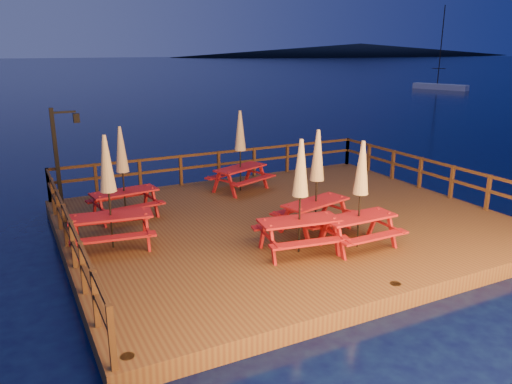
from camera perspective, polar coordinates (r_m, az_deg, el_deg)
ground at (r=14.54m, az=3.28°, el=-4.56°), size 500.00×500.00×0.00m
deck at (r=14.47m, az=3.30°, el=-3.82°), size 12.00×10.00×0.40m
deck_piles at (r=14.65m, az=3.27°, el=-5.66°), size 11.44×9.44×1.40m
railing at (r=15.67m, az=0.08°, el=1.48°), size 11.80×9.75×1.10m
lamp_post at (r=16.60m, az=-21.42°, el=4.84°), size 0.85×0.18×3.00m
headland_right at (r=308.63m, az=11.86°, el=15.63°), size 230.40×86.40×7.00m
sailboat at (r=67.85m, az=20.29°, el=11.21°), size 3.21×6.91×10.21m
picnic_table_0 at (r=16.88m, az=-1.81°, el=4.85°), size 2.36×2.17×2.74m
picnic_table_1 at (r=11.70m, az=5.06°, el=-0.35°), size 2.15×1.86×2.76m
picnic_table_2 at (r=12.42m, az=-16.50°, el=0.14°), size 2.17×1.88×2.81m
picnic_table_3 at (r=13.16m, az=6.95°, el=1.43°), size 2.24×1.99×2.74m
picnic_table_4 at (r=12.25m, az=11.83°, el=-0.13°), size 1.87×1.54×2.65m
picnic_table_5 at (r=14.61m, az=-15.00°, el=2.31°), size 2.04×1.76×2.65m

